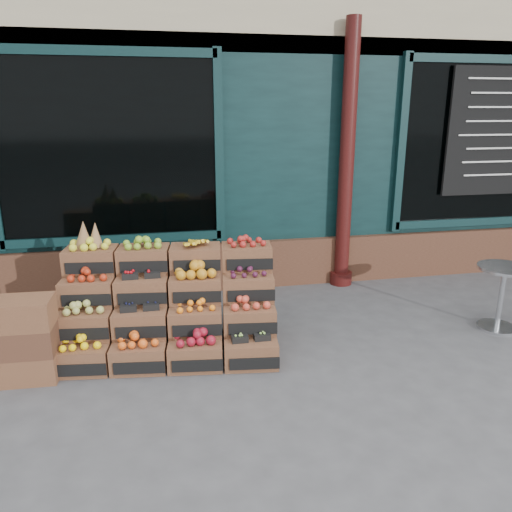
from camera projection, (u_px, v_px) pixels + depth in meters
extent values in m
plane|color=#464648|center=(294.00, 370.00, 4.36)|extent=(60.00, 60.00, 0.00)
cube|color=black|center=(216.00, 96.00, 8.56)|extent=(12.00, 6.00, 4.80)
cube|color=black|center=(247.00, 168.00, 6.05)|extent=(12.00, 0.12, 3.00)
cube|color=#4D2D1F|center=(248.00, 264.00, 6.32)|extent=(12.00, 0.18, 0.60)
cube|color=black|center=(108.00, 150.00, 5.60)|extent=(2.40, 0.06, 2.00)
cube|color=black|center=(488.00, 144.00, 6.52)|extent=(2.40, 0.06, 2.00)
cylinder|color=#3A0F0D|center=(347.00, 159.00, 6.06)|extent=(0.18, 0.18, 3.20)
cube|color=black|center=(494.00, 132.00, 6.40)|extent=(1.30, 0.04, 1.60)
cube|color=brown|center=(82.00, 358.00, 4.33)|extent=(0.51, 0.38, 0.24)
cube|color=black|center=(77.00, 371.00, 4.17)|extent=(0.43, 0.07, 0.11)
cube|color=yellow|center=(81.00, 342.00, 4.28)|extent=(0.40, 0.29, 0.08)
cube|color=brown|center=(139.00, 356.00, 4.36)|extent=(0.51, 0.38, 0.24)
cube|color=black|center=(137.00, 368.00, 4.20)|extent=(0.43, 0.07, 0.11)
cube|color=#E05517|center=(138.00, 339.00, 4.32)|extent=(0.40, 0.29, 0.08)
cube|color=brown|center=(196.00, 354.00, 4.40)|extent=(0.51, 0.38, 0.24)
cube|color=black|center=(195.00, 366.00, 4.24)|extent=(0.43, 0.07, 0.11)
cube|color=maroon|center=(195.00, 337.00, 4.35)|extent=(0.40, 0.29, 0.09)
cube|color=brown|center=(251.00, 352.00, 4.43)|extent=(0.51, 0.38, 0.24)
cube|color=black|center=(252.00, 364.00, 4.27)|extent=(0.43, 0.07, 0.11)
cube|color=#86B24F|center=(251.00, 339.00, 4.39)|extent=(0.40, 0.29, 0.03)
cube|color=brown|center=(85.00, 324.00, 4.45)|extent=(0.51, 0.38, 0.24)
cube|color=black|center=(81.00, 334.00, 4.29)|extent=(0.43, 0.07, 0.11)
cube|color=#9EA14F|center=(84.00, 307.00, 4.40)|extent=(0.40, 0.29, 0.08)
cube|color=brown|center=(141.00, 322.00, 4.48)|extent=(0.51, 0.38, 0.24)
cube|color=black|center=(138.00, 333.00, 4.32)|extent=(0.43, 0.07, 0.11)
cube|color=#121434|center=(140.00, 308.00, 4.45)|extent=(0.40, 0.29, 0.03)
cube|color=brown|center=(196.00, 320.00, 4.52)|extent=(0.51, 0.38, 0.24)
cube|color=black|center=(195.00, 331.00, 4.36)|extent=(0.43, 0.07, 0.11)
cube|color=orange|center=(195.00, 305.00, 4.48)|extent=(0.40, 0.29, 0.06)
cube|color=brown|center=(249.00, 319.00, 4.56)|extent=(0.51, 0.38, 0.24)
cube|color=black|center=(251.00, 329.00, 4.40)|extent=(0.43, 0.07, 0.11)
cube|color=#CC412E|center=(249.00, 303.00, 4.51)|extent=(0.40, 0.29, 0.08)
cube|color=brown|center=(88.00, 291.00, 4.57)|extent=(0.51, 0.38, 0.24)
cube|color=black|center=(84.00, 300.00, 4.41)|extent=(0.43, 0.07, 0.11)
cube|color=#9E2711|center=(87.00, 275.00, 4.53)|extent=(0.40, 0.29, 0.08)
cube|color=brown|center=(142.00, 290.00, 4.61)|extent=(0.51, 0.38, 0.24)
cube|color=black|center=(140.00, 299.00, 4.45)|extent=(0.43, 0.07, 0.11)
cube|color=#AD0A11|center=(141.00, 276.00, 4.57)|extent=(0.40, 0.29, 0.03)
cube|color=brown|center=(196.00, 288.00, 4.64)|extent=(0.51, 0.38, 0.24)
cube|color=black|center=(195.00, 297.00, 4.48)|extent=(0.43, 0.07, 0.11)
cube|color=#B67519|center=(195.00, 271.00, 4.59)|extent=(0.40, 0.29, 0.11)
cube|color=brown|center=(248.00, 287.00, 4.68)|extent=(0.51, 0.38, 0.24)
cube|color=black|center=(249.00, 296.00, 4.52)|extent=(0.43, 0.07, 0.11)
cube|color=#40132C|center=(248.00, 272.00, 4.64)|extent=(0.40, 0.29, 0.06)
cube|color=brown|center=(91.00, 260.00, 4.70)|extent=(0.51, 0.38, 0.24)
cube|color=black|center=(87.00, 268.00, 4.54)|extent=(0.43, 0.07, 0.11)
cube|color=yellow|center=(90.00, 244.00, 4.65)|extent=(0.40, 0.29, 0.08)
cube|color=brown|center=(144.00, 259.00, 4.73)|extent=(0.51, 0.38, 0.24)
cube|color=black|center=(141.00, 267.00, 4.57)|extent=(0.43, 0.07, 0.11)
cube|color=olive|center=(143.00, 243.00, 4.69)|extent=(0.40, 0.29, 0.08)
cube|color=brown|center=(196.00, 258.00, 4.77)|extent=(0.51, 0.38, 0.24)
cube|color=black|center=(195.00, 266.00, 4.61)|extent=(0.43, 0.07, 0.11)
cube|color=gold|center=(195.00, 242.00, 4.72)|extent=(0.40, 0.29, 0.07)
cube|color=brown|center=(247.00, 257.00, 4.80)|extent=(0.51, 0.38, 0.24)
cube|color=black|center=(248.00, 265.00, 4.64)|extent=(0.43, 0.07, 0.11)
cube|color=maroon|center=(246.00, 242.00, 4.76)|extent=(0.40, 0.29, 0.07)
cube|color=#4D2D1F|center=(170.00, 345.00, 4.57)|extent=(1.96, 0.56, 0.24)
cube|color=#4D2D1F|center=(171.00, 324.00, 4.73)|extent=(1.96, 0.56, 0.47)
cube|color=#4D2D1F|center=(172.00, 304.00, 4.88)|extent=(1.96, 0.56, 0.71)
cone|color=olive|center=(84.00, 234.00, 4.61)|extent=(0.16, 0.16, 0.27)
cone|color=olive|center=(95.00, 235.00, 4.67)|extent=(0.14, 0.14, 0.24)
cube|color=brown|center=(30.00, 366.00, 4.20)|extent=(0.49, 0.35, 0.24)
cube|color=#4D2D1F|center=(26.00, 340.00, 4.13)|extent=(0.49, 0.35, 0.24)
cube|color=brown|center=(22.00, 313.00, 4.06)|extent=(0.49, 0.35, 0.24)
cylinder|color=silver|center=(497.00, 327.00, 5.18)|extent=(0.39, 0.39, 0.03)
cylinder|color=silver|center=(501.00, 299.00, 5.09)|extent=(0.05, 0.05, 0.64)
cylinder|color=silver|center=(505.00, 268.00, 5.00)|extent=(0.53, 0.53, 0.03)
imported|color=#18571A|center=(113.00, 195.00, 6.49)|extent=(0.95, 0.80, 2.22)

